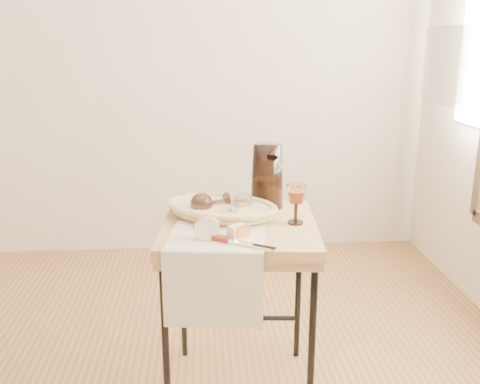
{
  "coord_description": "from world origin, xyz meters",
  "views": [
    {
      "loc": [
        0.4,
        -1.54,
        1.32
      ],
      "look_at": [
        0.53,
        0.25,
        0.81
      ],
      "focal_mm": 40.16,
      "sensor_mm": 36.0,
      "label": 1
    }
  ],
  "objects_px": {
    "goblet_lying_b": "(237,206)",
    "pitcher": "(267,176)",
    "goblet_lying_a": "(213,202)",
    "table_knife": "(236,241)",
    "tea_towel": "(217,237)",
    "side_table": "(240,310)",
    "wine_goblet": "(296,204)",
    "bread_basket": "(222,211)",
    "apple_half": "(206,227)"
  },
  "relations": [
    {
      "from": "goblet_lying_a",
      "to": "table_knife",
      "type": "distance_m",
      "value": 0.31
    },
    {
      "from": "side_table",
      "to": "goblet_lying_a",
      "type": "xyz_separation_m",
      "value": [
        -0.09,
        0.09,
        0.4
      ]
    },
    {
      "from": "goblet_lying_b",
      "to": "wine_goblet",
      "type": "distance_m",
      "value": 0.21
    },
    {
      "from": "table_knife",
      "to": "pitcher",
      "type": "bearing_deg",
      "value": 100.18
    },
    {
      "from": "tea_towel",
      "to": "goblet_lying_a",
      "type": "xyz_separation_m",
      "value": [
        -0.01,
        0.23,
        0.05
      ]
    },
    {
      "from": "goblet_lying_a",
      "to": "apple_half",
      "type": "xyz_separation_m",
      "value": [
        -0.03,
        -0.25,
        -0.01
      ]
    },
    {
      "from": "goblet_lying_a",
      "to": "pitcher",
      "type": "xyz_separation_m",
      "value": [
        0.21,
        0.1,
        0.07
      ]
    },
    {
      "from": "goblet_lying_b",
      "to": "tea_towel",
      "type": "bearing_deg",
      "value": -174.06
    },
    {
      "from": "side_table",
      "to": "table_knife",
      "type": "xyz_separation_m",
      "value": [
        -0.03,
        -0.22,
        0.36
      ]
    },
    {
      "from": "side_table",
      "to": "wine_goblet",
      "type": "relative_size",
      "value": 4.75
    },
    {
      "from": "goblet_lying_b",
      "to": "table_knife",
      "type": "height_order",
      "value": "goblet_lying_b"
    },
    {
      "from": "side_table",
      "to": "goblet_lying_a",
      "type": "height_order",
      "value": "goblet_lying_a"
    },
    {
      "from": "pitcher",
      "to": "goblet_lying_b",
      "type": "bearing_deg",
      "value": -113.29
    },
    {
      "from": "side_table",
      "to": "goblet_lying_b",
      "type": "height_order",
      "value": "goblet_lying_b"
    },
    {
      "from": "bread_basket",
      "to": "side_table",
      "type": "bearing_deg",
      "value": -23.57
    },
    {
      "from": "table_knife",
      "to": "bread_basket",
      "type": "bearing_deg",
      "value": 126.8
    },
    {
      "from": "bread_basket",
      "to": "pitcher",
      "type": "xyz_separation_m",
      "value": [
        0.18,
        0.12,
        0.1
      ]
    },
    {
      "from": "side_table",
      "to": "table_knife",
      "type": "relative_size",
      "value": 2.78
    },
    {
      "from": "side_table",
      "to": "goblet_lying_a",
      "type": "bearing_deg",
      "value": 137.81
    },
    {
      "from": "pitcher",
      "to": "apple_half",
      "type": "xyz_separation_m",
      "value": [
        -0.24,
        -0.35,
        -0.08
      ]
    },
    {
      "from": "tea_towel",
      "to": "table_knife",
      "type": "xyz_separation_m",
      "value": [
        0.06,
        -0.07,
        0.01
      ]
    },
    {
      "from": "side_table",
      "to": "tea_towel",
      "type": "xyz_separation_m",
      "value": [
        -0.09,
        -0.14,
        0.35
      ]
    },
    {
      "from": "side_table",
      "to": "tea_towel",
      "type": "distance_m",
      "value": 0.39
    },
    {
      "from": "goblet_lying_b",
      "to": "pitcher",
      "type": "relative_size",
      "value": 0.43
    },
    {
      "from": "tea_towel",
      "to": "wine_goblet",
      "type": "relative_size",
      "value": 2.16
    },
    {
      "from": "bread_basket",
      "to": "goblet_lying_a",
      "type": "height_order",
      "value": "goblet_lying_a"
    },
    {
      "from": "tea_towel",
      "to": "wine_goblet",
      "type": "xyz_separation_m",
      "value": [
        0.28,
        0.12,
        0.07
      ]
    },
    {
      "from": "goblet_lying_b",
      "to": "apple_half",
      "type": "xyz_separation_m",
      "value": [
        -0.12,
        -0.21,
        -0.0
      ]
    },
    {
      "from": "tea_towel",
      "to": "wine_goblet",
      "type": "height_order",
      "value": "wine_goblet"
    },
    {
      "from": "table_knife",
      "to": "goblet_lying_b",
      "type": "bearing_deg",
      "value": 115.25
    },
    {
      "from": "goblet_lying_a",
      "to": "goblet_lying_b",
      "type": "xyz_separation_m",
      "value": [
        0.09,
        -0.04,
        -0.0
      ]
    },
    {
      "from": "wine_goblet",
      "to": "apple_half",
      "type": "height_order",
      "value": "wine_goblet"
    },
    {
      "from": "side_table",
      "to": "table_knife",
      "type": "distance_m",
      "value": 0.42
    },
    {
      "from": "bread_basket",
      "to": "apple_half",
      "type": "distance_m",
      "value": 0.24
    },
    {
      "from": "goblet_lying_a",
      "to": "tea_towel",
      "type": "bearing_deg",
      "value": 66.35
    },
    {
      "from": "bread_basket",
      "to": "wine_goblet",
      "type": "relative_size",
      "value": 2.56
    },
    {
      "from": "goblet_lying_a",
      "to": "wine_goblet",
      "type": "height_order",
      "value": "wine_goblet"
    },
    {
      "from": "goblet_lying_b",
      "to": "pitcher",
      "type": "height_order",
      "value": "pitcher"
    },
    {
      "from": "goblet_lying_b",
      "to": "pitcher",
      "type": "distance_m",
      "value": 0.2
    },
    {
      "from": "bread_basket",
      "to": "goblet_lying_a",
      "type": "relative_size",
      "value": 2.76
    },
    {
      "from": "tea_towel",
      "to": "bread_basket",
      "type": "relative_size",
      "value": 0.84
    },
    {
      "from": "tea_towel",
      "to": "table_knife",
      "type": "bearing_deg",
      "value": -45.11
    },
    {
      "from": "bread_basket",
      "to": "table_knife",
      "type": "distance_m",
      "value": 0.29
    },
    {
      "from": "goblet_lying_a",
      "to": "bread_basket",
      "type": "bearing_deg",
      "value": 127.65
    },
    {
      "from": "pitcher",
      "to": "wine_goblet",
      "type": "bearing_deg",
      "value": -50.82
    },
    {
      "from": "pitcher",
      "to": "wine_goblet",
      "type": "relative_size",
      "value": 1.98
    },
    {
      "from": "tea_towel",
      "to": "table_knife",
      "type": "height_order",
      "value": "table_knife"
    },
    {
      "from": "side_table",
      "to": "wine_goblet",
      "type": "xyz_separation_m",
      "value": [
        0.2,
        -0.02,
        0.42
      ]
    },
    {
      "from": "goblet_lying_b",
      "to": "wine_goblet",
      "type": "height_order",
      "value": "wine_goblet"
    },
    {
      "from": "goblet_lying_b",
      "to": "apple_half",
      "type": "bearing_deg",
      "value": -179.88
    }
  ]
}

